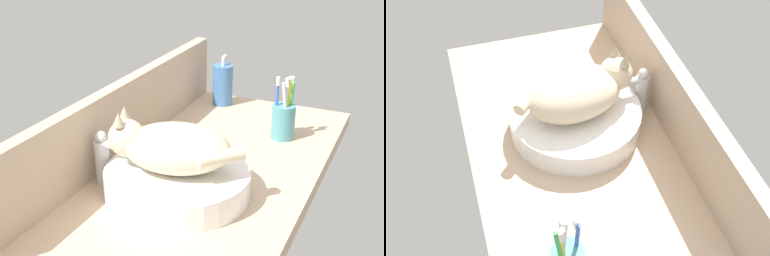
% 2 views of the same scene
% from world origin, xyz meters
% --- Properties ---
extents(ground_plane, '(1.13, 0.54, 0.04)m').
position_xyz_m(ground_plane, '(0.00, 0.00, -0.02)').
color(ground_plane, tan).
extents(backsplash_panel, '(1.13, 0.04, 0.20)m').
position_xyz_m(backsplash_panel, '(0.00, 0.25, 0.10)').
color(backsplash_panel, tan).
rests_on(backsplash_panel, ground_plane).
extents(sink_basin, '(0.34, 0.34, 0.07)m').
position_xyz_m(sink_basin, '(-0.13, 0.01, 0.03)').
color(sink_basin, white).
rests_on(sink_basin, ground_plane).
extents(cat, '(0.22, 0.32, 0.14)m').
position_xyz_m(cat, '(-0.13, 0.03, 0.12)').
color(cat, beige).
rests_on(cat, sink_basin).
extents(faucet, '(0.04, 0.12, 0.14)m').
position_xyz_m(faucet, '(-0.15, 0.19, 0.07)').
color(faucet, silver).
rests_on(faucet, ground_plane).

